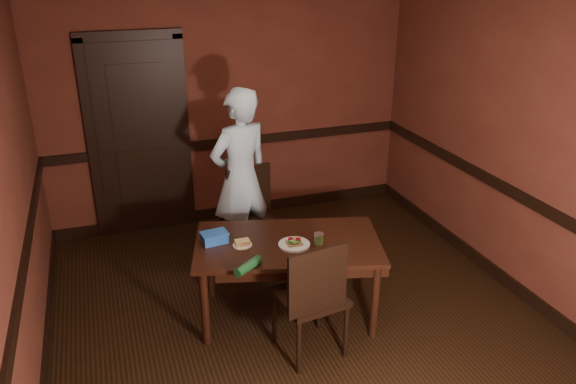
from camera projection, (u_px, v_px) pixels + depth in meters
floor at (302, 323)px, 4.67m from camera, size 4.00×4.50×0.01m
wall_back at (230, 102)px, 6.10m from camera, size 4.00×0.02×2.70m
wall_front at (508, 368)px, 2.19m from camera, size 4.00×0.02×2.70m
wall_left at (7, 210)px, 3.53m from camera, size 0.02×4.50×2.70m
wall_right at (524, 144)px, 4.75m from camera, size 0.02×4.50×2.70m
dado_back at (232, 142)px, 6.26m from camera, size 4.00×0.03×0.10m
dado_left at (23, 271)px, 3.72m from camera, size 0.03×4.50×0.10m
dado_right at (514, 193)px, 4.92m from camera, size 0.03×4.50×0.10m
baseboard_back at (235, 210)px, 6.59m from camera, size 4.00×0.03×0.12m
baseboard_left at (45, 372)px, 4.05m from camera, size 0.03×4.50×0.12m
baseboard_right at (500, 276)px, 5.25m from camera, size 0.03×4.50×0.12m
door at (139, 135)px, 5.86m from camera, size 1.05×0.07×2.20m
dining_table at (288, 279)px, 4.66m from camera, size 1.66×1.20×0.70m
chair_far at (252, 223)px, 5.31m from camera, size 0.53×0.53×0.98m
chair_near at (310, 295)px, 4.18m from camera, size 0.52×0.52×0.99m
person at (241, 178)px, 5.33m from camera, size 0.74×0.61×1.74m
sandwich_plate at (294, 244)px, 4.46m from camera, size 0.25×0.25×0.06m
sauce_jar at (319, 239)px, 4.47m from camera, size 0.08×0.08×0.09m
cheese_saucer at (242, 243)px, 4.45m from camera, size 0.15×0.15×0.05m
food_tub at (214, 237)px, 4.49m from camera, size 0.23×0.17×0.09m
wrapped_veg at (248, 266)px, 4.10m from camera, size 0.24×0.20×0.07m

